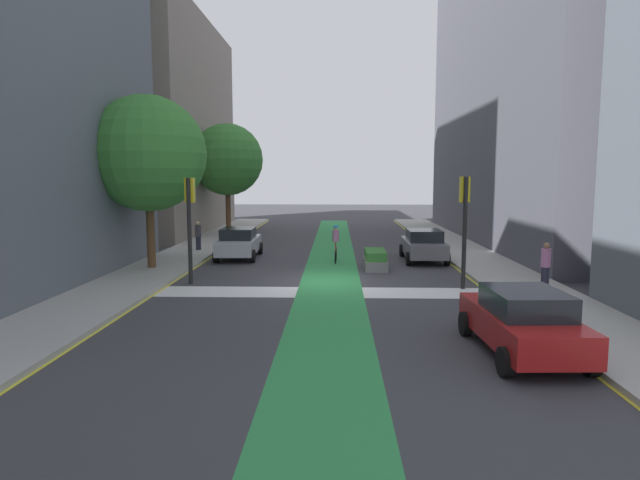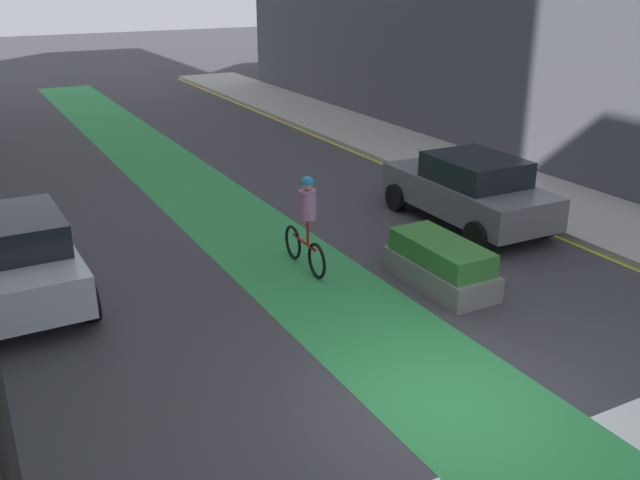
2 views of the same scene
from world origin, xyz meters
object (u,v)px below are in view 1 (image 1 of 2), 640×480
traffic_signal_near_right (464,210)px  street_tree_far (227,160)px  cyclist_in_lane (336,243)px  pedestrian_sidewalk_right_a (546,265)px  median_planter (375,260)px  street_tree_near (148,154)px  car_silver_left_far (239,243)px  traffic_signal_near_left (190,210)px  car_grey_right_far (424,245)px  pedestrian_sidewalk_left_a (198,236)px  car_red_right_near (523,321)px

traffic_signal_near_right → street_tree_far: bearing=124.3°
cyclist_in_lane → pedestrian_sidewalk_right_a: (7.61, -6.52, 0.02)m
traffic_signal_near_right → median_planter: 5.72m
traffic_signal_near_right → street_tree_near: 13.60m
car_silver_left_far → street_tree_near: street_tree_near is taller
pedestrian_sidewalk_right_a → street_tree_near: size_ratio=0.22×
traffic_signal_near_left → cyclist_in_lane: 8.01m
cyclist_in_lane → traffic_signal_near_left: bearing=-136.6°
street_tree_near → median_planter: street_tree_near is taller
street_tree_far → median_planter: street_tree_far is taller
street_tree_near → cyclist_in_lane: bearing=17.1°
car_grey_right_far → cyclist_in_lane: cyclist_in_lane is taller
cyclist_in_lane → street_tree_near: (-8.20, -2.53, 4.19)m
traffic_signal_near_right → car_grey_right_far: 6.89m
median_planter → pedestrian_sidewalk_right_a: bearing=-39.3°
car_silver_left_far → street_tree_near: bearing=-130.9°
cyclist_in_lane → pedestrian_sidewalk_right_a: 10.02m
traffic_signal_near_left → pedestrian_sidewalk_right_a: (13.27, -1.18, -1.90)m
traffic_signal_near_left → cyclist_in_lane: (5.65, 5.34, -1.93)m
traffic_signal_near_left → pedestrian_sidewalk_left_a: size_ratio=2.64×
pedestrian_sidewalk_right_a → median_planter: size_ratio=0.73×
traffic_signal_near_left → car_silver_left_far: traffic_signal_near_left is taller
pedestrian_sidewalk_right_a → cyclist_in_lane: bearing=139.4°
street_tree_near → street_tree_far: street_tree_far is taller
traffic_signal_near_left → pedestrian_sidewalk_right_a: 13.46m
median_planter → car_grey_right_far: bearing=42.6°
cyclist_in_lane → street_tree_far: 15.23m
traffic_signal_near_left → car_red_right_near: bearing=-39.2°
car_silver_left_far → traffic_signal_near_right: bearing=-36.3°
car_grey_right_far → pedestrian_sidewalk_right_a: 7.82m
cyclist_in_lane → pedestrian_sidewalk_left_a: size_ratio=1.19×
traffic_signal_near_left → street_tree_far: (-2.09, 17.70, 2.47)m
traffic_signal_near_right → median_planter: size_ratio=1.83×
traffic_signal_near_left → car_grey_right_far: bearing=30.6°
street_tree_far → median_planter: bearing=-55.9°
pedestrian_sidewalk_left_a → median_planter: bearing=-28.1°
car_silver_left_far → pedestrian_sidewalk_left_a: (-2.63, 2.06, 0.14)m
car_grey_right_far → street_tree_near: street_tree_near is taller
traffic_signal_near_right → pedestrian_sidewalk_left_a: 15.55m
traffic_signal_near_left → street_tree_far: street_tree_far is taller
car_red_right_near → pedestrian_sidewalk_left_a: size_ratio=2.74×
car_red_right_near → pedestrian_sidewalk_left_a: bearing=125.5°
car_grey_right_far → car_red_right_near: (0.04, -14.14, 0.00)m
traffic_signal_near_right → pedestrian_sidewalk_right_a: size_ratio=2.52×
car_red_right_near → median_planter: size_ratio=1.87×
traffic_signal_near_right → traffic_signal_near_left: 10.44m
car_red_right_near → street_tree_far: (-12.14, 25.91, 4.56)m
car_red_right_near → street_tree_near: size_ratio=0.57×
pedestrian_sidewalk_right_a → street_tree_far: (-15.36, 18.87, 4.37)m
traffic_signal_near_right → car_silver_left_far: 12.27m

